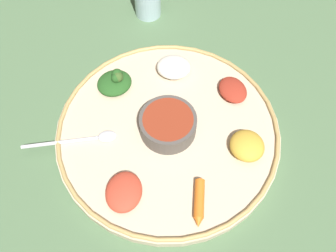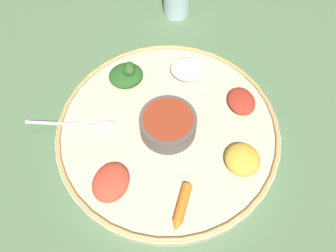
{
  "view_description": "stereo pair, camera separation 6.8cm",
  "coord_description": "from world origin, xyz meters",
  "views": [
    {
      "loc": [
        -0.33,
        -0.1,
        0.63
      ],
      "look_at": [
        0.0,
        0.0,
        0.04
      ],
      "focal_mm": 39.98,
      "sensor_mm": 36.0,
      "label": 1
    },
    {
      "loc": [
        -0.31,
        -0.16,
        0.63
      ],
      "look_at": [
        0.0,
        0.0,
        0.04
      ],
      "focal_mm": 39.98,
      "sensor_mm": 36.0,
      "label": 2
    }
  ],
  "objects": [
    {
      "name": "ground_plane",
      "position": [
        0.0,
        0.0,
        0.0
      ],
      "size": [
        2.4,
        2.4,
        0.0
      ],
      "primitive_type": "plane",
      "color": "#4C6B47"
    },
    {
      "name": "platter",
      "position": [
        0.0,
        0.0,
        0.01
      ],
      "size": [
        0.42,
        0.42,
        0.02
      ],
      "primitive_type": "cylinder",
      "color": "#C6B293",
      "rests_on": "ground_plane"
    },
    {
      "name": "platter_rim",
      "position": [
        0.0,
        0.0,
        0.02
      ],
      "size": [
        0.41,
        0.41,
        0.01
      ],
      "primitive_type": "torus",
      "color": "tan",
      "rests_on": "platter"
    },
    {
      "name": "center_bowl",
      "position": [
        0.0,
        0.0,
        0.04
      ],
      "size": [
        0.1,
        0.1,
        0.04
      ],
      "color": "#4C4742",
      "rests_on": "platter"
    },
    {
      "name": "spoon",
      "position": [
        -0.06,
        0.14,
        0.02
      ],
      "size": [
        0.08,
        0.16,
        0.01
      ],
      "color": "silver",
      "rests_on": "platter"
    },
    {
      "name": "greens_pile",
      "position": [
        0.07,
        0.13,
        0.04
      ],
      "size": [
        0.09,
        0.09,
        0.04
      ],
      "color": "#23511E",
      "rests_on": "platter"
    },
    {
      "name": "carrot_near_spoon",
      "position": [
        -0.12,
        -0.09,
        0.03
      ],
      "size": [
        0.08,
        0.03,
        0.02
      ],
      "color": "orange",
      "rests_on": "platter"
    },
    {
      "name": "mound_beet",
      "position": [
        0.12,
        -0.1,
        0.03
      ],
      "size": [
        0.08,
        0.08,
        0.02
      ],
      "primitive_type": "ellipsoid",
      "rotation": [
        0.0,
        0.0,
        0.69
      ],
      "color": "maroon",
      "rests_on": "platter"
    },
    {
      "name": "mound_berbere_red",
      "position": [
        -0.14,
        0.04,
        0.03
      ],
      "size": [
        0.08,
        0.07,
        0.02
      ],
      "primitive_type": "ellipsoid",
      "rotation": [
        0.0,
        0.0,
        0.16
      ],
      "color": "#B73D28",
      "rests_on": "platter"
    },
    {
      "name": "mound_rice_white",
      "position": [
        0.14,
        0.03,
        0.03
      ],
      "size": [
        0.07,
        0.08,
        0.03
      ],
      "primitive_type": "ellipsoid",
      "rotation": [
        0.0,
        0.0,
        4.9
      ],
      "color": "silver",
      "rests_on": "platter"
    },
    {
      "name": "mound_lentil_yellow",
      "position": [
        -0.0,
        -0.15,
        0.04
      ],
      "size": [
        0.09,
        0.09,
        0.03
      ],
      "primitive_type": "ellipsoid",
      "rotation": [
        0.0,
        0.0,
        0.59
      ],
      "color": "gold",
      "rests_on": "platter"
    },
    {
      "name": "drinking_glass",
      "position": [
        0.3,
        0.14,
        0.04
      ],
      "size": [
        0.06,
        0.06,
        0.09
      ],
      "color": "silver",
      "rests_on": "ground_plane"
    }
  ]
}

